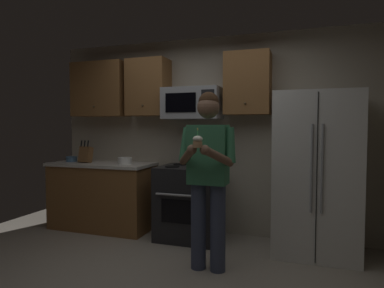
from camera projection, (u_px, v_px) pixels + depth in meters
The scene contains 12 objects.
ground_plane at pixel (155, 288), 2.98m from camera, with size 6.00×6.00×0.00m, color #9E9384.
wall_back at pixel (209, 136), 4.57m from camera, with size 4.40×0.10×2.60m, color #B7AD99.
oven_range at pixel (190, 202), 4.29m from camera, with size 0.76×0.70×0.93m.
microwave at pixel (193, 103), 4.34m from camera, with size 0.74×0.41×0.40m.
refrigerator at pixel (316, 174), 3.75m from camera, with size 0.90×0.75×1.80m.
cabinet_row_upper at pixel (153, 88), 4.56m from camera, with size 2.78×0.36×0.76m.
counter_left at pixel (102, 195), 4.73m from camera, with size 1.44×0.66×0.92m.
knife_block at pixel (86, 154), 4.72m from camera, with size 0.16×0.15×0.32m.
bowl_large_white at pixel (125, 161), 4.53m from camera, with size 0.19×0.19×0.09m.
bowl_small_colored at pixel (71, 159), 4.84m from camera, with size 0.16×0.16×0.07m.
person at pixel (208, 170), 3.30m from camera, with size 0.60×0.48×1.76m.
cupcake at pixel (198, 141), 2.98m from camera, with size 0.09×0.09×0.17m.
Camera 1 is at (1.24, -2.65, 1.42)m, focal length 31.61 mm.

